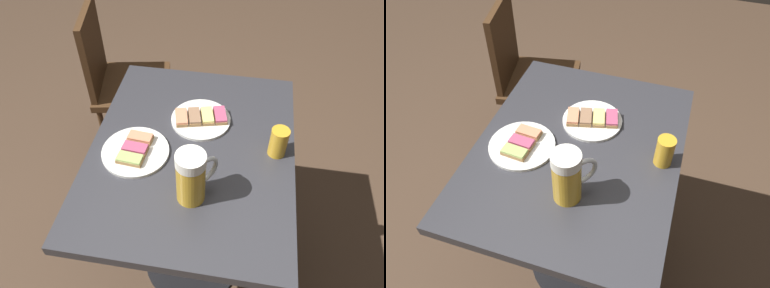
# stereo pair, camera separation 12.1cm
# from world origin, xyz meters

# --- Properties ---
(ground_plane) EXTENTS (6.00, 6.00, 0.00)m
(ground_plane) POSITION_xyz_m (0.00, 0.00, 0.00)
(ground_plane) COLOR #4C3828
(cafe_table) EXTENTS (0.66, 0.83, 0.78)m
(cafe_table) POSITION_xyz_m (0.00, 0.00, 0.61)
(cafe_table) COLOR black
(cafe_table) RESTS_ON ground_plane
(plate_near) EXTENTS (0.21, 0.21, 0.03)m
(plate_near) POSITION_xyz_m (-0.01, -0.14, 0.79)
(plate_near) COLOR white
(plate_near) RESTS_ON cafe_table
(plate_far) EXTENTS (0.22, 0.22, 0.03)m
(plate_far) POSITION_xyz_m (0.18, 0.05, 0.79)
(plate_far) COLOR white
(plate_far) RESTS_ON cafe_table
(beer_mug) EXTENTS (0.11, 0.12, 0.18)m
(beer_mug) POSITION_xyz_m (-0.03, 0.18, 0.87)
(beer_mug) COLOR gold
(beer_mug) RESTS_ON cafe_table
(beer_glass_small) EXTENTS (0.06, 0.06, 0.10)m
(beer_glass_small) POSITION_xyz_m (-0.27, -0.03, 0.83)
(beer_glass_small) COLOR gold
(beer_glass_small) RESTS_ON cafe_table
(cafe_chair) EXTENTS (0.44, 0.44, 0.88)m
(cafe_chair) POSITION_xyz_m (0.49, -0.66, 0.51)
(cafe_chair) COLOR #472D19
(cafe_chair) RESTS_ON ground_plane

